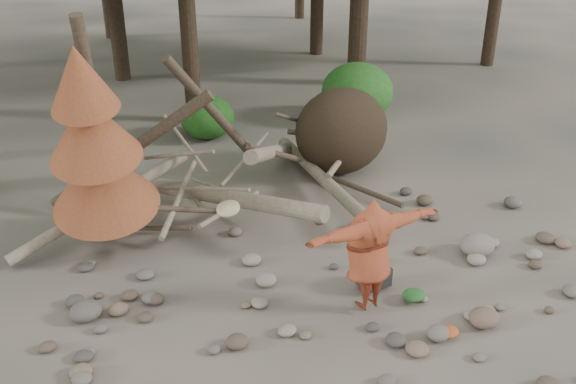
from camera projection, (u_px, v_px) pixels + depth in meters
ground at (357, 297)px, 10.52m from camera, size 120.00×120.00×0.00m
deadfall_pile at (321, 138)px, 14.28m from camera, size 8.55×5.24×3.30m
dead_conifer at (95, 147)px, 10.78m from camera, size 2.06×2.16×4.35m
bush_mid at (207, 117)px, 16.66m from camera, size 1.40×1.40×1.12m
bush_right at (357, 92)px, 17.83m from camera, size 2.00×2.00×1.60m
frisbee_thrower at (369, 254)px, 9.79m from camera, size 3.77×0.76×2.52m
backpack at (374, 280)px, 10.68m from camera, size 0.52×0.36×0.34m
cloth_green at (413, 298)px, 10.38m from camera, size 0.40×0.34×0.15m
cloth_orange at (448, 334)px, 9.58m from camera, size 0.33×0.27×0.12m
boulder_front_right at (484, 318)px, 9.80m from camera, size 0.48×0.43×0.29m
boulder_mid_right at (477, 245)px, 11.63m from camera, size 0.66×0.59×0.39m
boulder_mid_left at (86, 311)px, 9.94m from camera, size 0.50×0.45×0.30m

